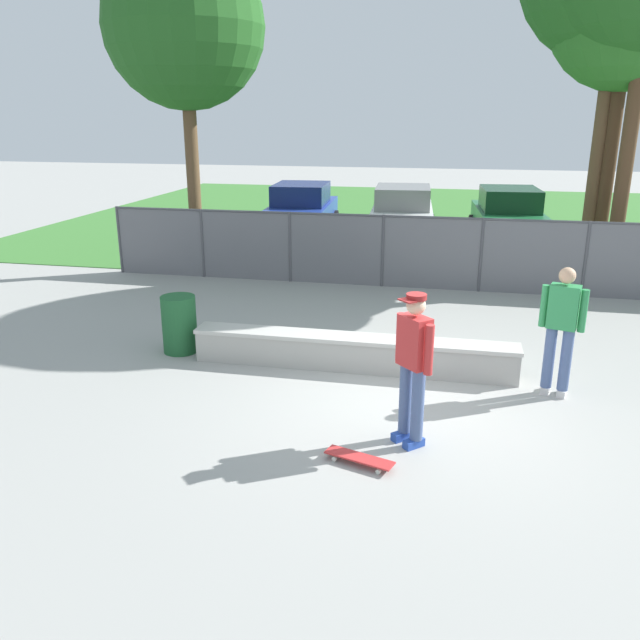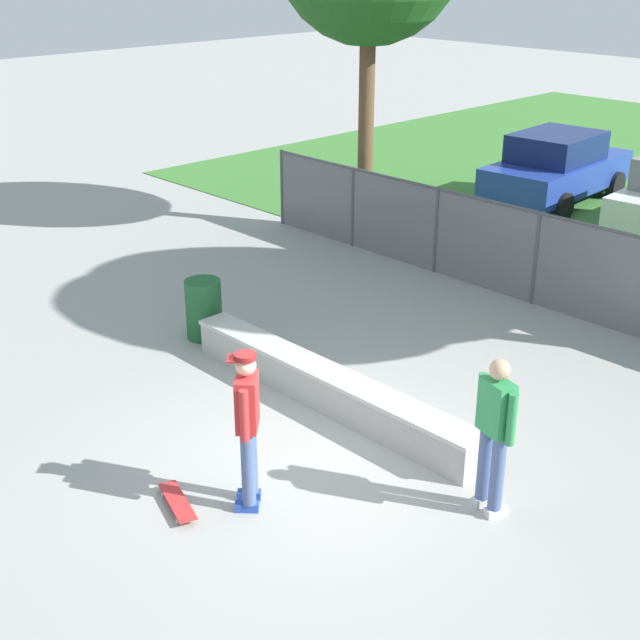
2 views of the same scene
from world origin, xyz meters
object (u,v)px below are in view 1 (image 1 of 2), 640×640
Objects in this scene: car_green at (508,215)px; bystander at (561,326)px; tree_mid at (629,11)px; trash_bin at (179,324)px; skateboard at (359,458)px; tree_near_left at (184,28)px; skateboarder at (413,362)px; concrete_ledge at (352,352)px; car_blue at (302,209)px; car_white at (402,213)px.

car_green is 11.27m from bystander.
trash_bin is at bearing -138.64° from tree_mid.
skateboard is 0.11× the size of tree_near_left.
tree_mid is 11.48m from trash_bin.
skateboarder is 0.24× the size of tree_mid.
trash_bin is (-2.89, 0.16, 0.21)m from concrete_ledge.
skateboarder reaches higher than concrete_ledge.
skateboarder is 0.43× the size of car_blue.
concrete_ledge is 2.69× the size of skateboarder.
tree_near_left is at bearing 129.79° from concrete_ledge.
bystander is (7.83, -6.28, -4.60)m from tree_near_left.
concrete_ledge reaches higher than skateboard.
car_green is (2.95, 10.90, 0.57)m from concrete_ledge.
tree_mid reaches higher than car_white.
tree_near_left is at bearing -134.66° from car_white.
trash_bin is at bearing 176.82° from concrete_ledge.
trash_bin is (2.04, -5.75, -5.14)m from tree_near_left.
trash_bin reaches higher than concrete_ledge.
bystander is at bearing -74.39° from car_white.
car_white is at bearing 45.34° from tree_near_left.
trash_bin is (-5.83, -10.74, -0.37)m from car_green.
skateboarder is 4.60m from trash_bin.
concrete_ledge is at bearing -88.99° from car_white.
car_green is (-1.79, 4.02, -4.97)m from tree_mid.
bystander is (3.09, -11.07, 0.17)m from car_white.
bystander reaches higher than car_white.
car_green is at bearing 113.99° from tree_mid.
bystander reaches higher than car_green.
skateboard is at bearing -40.69° from trash_bin.
car_white reaches higher than skateboard.
car_blue is 3.20m from car_white.
tree_mid reaches higher than tree_near_left.
skateboarder reaches higher than car_green.
trash_bin reaches higher than skateboard.
skateboard is 3.51m from bystander.
tree_mid is 4.14× the size of bystander.
bystander is (6.29, -11.21, 0.17)m from car_blue.
tree_mid is 10.32m from car_blue.
car_blue is 1.00× the size of car_white.
tree_near_left is 7.96× the size of trash_bin.
skateboarder is 10.87m from tree_mid.
concrete_ledge is 5.26× the size of trash_bin.
skateboarder is 12.93m from car_white.
car_white is (3.20, -0.14, 0.00)m from car_blue.
tree_near_left is 0.99× the size of tree_mid.
trash_bin is at bearing -118.52° from car_green.
skateboard is at bearing -134.64° from bystander.
car_blue is at bearing 107.36° from concrete_ledge.
car_white is at bearing 91.01° from concrete_ledge.
concrete_ledge is 2.53m from skateboarder.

